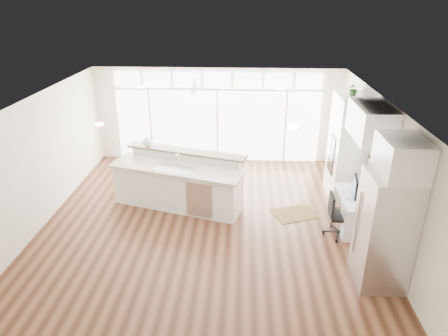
{
  "coord_description": "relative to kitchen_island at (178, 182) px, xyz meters",
  "views": [
    {
      "loc": [
        0.76,
        -7.08,
        4.59
      ],
      "look_at": [
        0.36,
        0.6,
        1.2
      ],
      "focal_mm": 32.0,
      "sensor_mm": 36.0,
      "label": 1
    }
  ],
  "objects": [
    {
      "name": "floor",
      "position": [
        0.73,
        -1.07,
        -0.62
      ],
      "size": [
        7.0,
        8.0,
        0.02
      ],
      "primitive_type": "cube",
      "color": "#3C1F12",
      "rests_on": "ground"
    },
    {
      "name": "ceiling",
      "position": [
        0.73,
        -1.07,
        2.09
      ],
      "size": [
        7.0,
        8.0,
        0.02
      ],
      "primitive_type": "cube",
      "color": "white",
      "rests_on": "wall_back"
    },
    {
      "name": "wall_back",
      "position": [
        0.73,
        2.93,
        0.74
      ],
      "size": [
        7.0,
        0.04,
        2.7
      ],
      "primitive_type": "cube",
      "color": "silver",
      "rests_on": "floor"
    },
    {
      "name": "wall_front",
      "position": [
        0.73,
        -5.07,
        0.74
      ],
      "size": [
        7.0,
        0.04,
        2.7
      ],
      "primitive_type": "cube",
      "color": "silver",
      "rests_on": "floor"
    },
    {
      "name": "wall_left",
      "position": [
        -2.77,
        -1.07,
        0.74
      ],
      "size": [
        0.04,
        8.0,
        2.7
      ],
      "primitive_type": "cube",
      "color": "silver",
      "rests_on": "floor"
    },
    {
      "name": "wall_right",
      "position": [
        4.23,
        -1.07,
        0.74
      ],
      "size": [
        0.04,
        8.0,
        2.7
      ],
      "primitive_type": "cube",
      "color": "silver",
      "rests_on": "floor"
    },
    {
      "name": "glass_wall",
      "position": [
        0.73,
        2.87,
        0.44
      ],
      "size": [
        5.8,
        0.06,
        2.08
      ],
      "primitive_type": "cube",
      "color": "white",
      "rests_on": "wall_back"
    },
    {
      "name": "transom_row",
      "position": [
        0.73,
        2.87,
        1.77
      ],
      "size": [
        5.9,
        0.06,
        0.4
      ],
      "primitive_type": "cube",
      "color": "white",
      "rests_on": "wall_back"
    },
    {
      "name": "desk_window",
      "position": [
        4.19,
        -0.77,
        0.94
      ],
      "size": [
        0.04,
        0.85,
        0.85
      ],
      "primitive_type": "cube",
      "color": "white",
      "rests_on": "wall_right"
    },
    {
      "name": "ceiling_fan",
      "position": [
        0.23,
        1.73,
        1.87
      ],
      "size": [
        1.16,
        1.16,
        0.32
      ],
      "primitive_type": "cube",
      "color": "white",
      "rests_on": "ceiling"
    },
    {
      "name": "recessed_lights",
      "position": [
        0.73,
        -0.87,
        2.07
      ],
      "size": [
        3.4,
        3.0,
        0.02
      ],
      "primitive_type": "cube",
      "color": "white",
      "rests_on": "ceiling"
    },
    {
      "name": "oven_cabinet",
      "position": [
        3.9,
        0.73,
        0.64
      ],
      "size": [
        0.64,
        1.2,
        2.5
      ],
      "primitive_type": "cube",
      "color": "white",
      "rests_on": "floor"
    },
    {
      "name": "desk_nook",
      "position": [
        3.86,
        -0.77,
        -0.23
      ],
      "size": [
        0.72,
        1.3,
        0.76
      ],
      "primitive_type": "cube",
      "color": "white",
      "rests_on": "floor"
    },
    {
      "name": "upper_cabinets",
      "position": [
        3.9,
        -0.77,
        1.74
      ],
      "size": [
        0.64,
        1.3,
        0.64
      ],
      "primitive_type": "cube",
      "color": "white",
      "rests_on": "wall_right"
    },
    {
      "name": "refrigerator",
      "position": [
        3.84,
        -2.42,
        0.39
      ],
      "size": [
        0.76,
        0.9,
        2.0
      ],
      "primitive_type": "cube",
      "color": "silver",
      "rests_on": "floor"
    },
    {
      "name": "fridge_cabinet",
      "position": [
        3.9,
        -2.42,
        1.69
      ],
      "size": [
        0.64,
        0.9,
        0.6
      ],
      "primitive_type": "cube",
      "color": "white",
      "rests_on": "wall_right"
    },
    {
      "name": "framed_photos",
      "position": [
        4.19,
        -0.15,
        0.79
      ],
      "size": [
        0.06,
        0.22,
        0.8
      ],
      "primitive_type": "cube",
      "color": "black",
      "rests_on": "wall_right"
    },
    {
      "name": "kitchen_island",
      "position": [
        0.0,
        0.0,
        0.0
      ],
      "size": [
        3.26,
        1.97,
        1.22
      ],
      "primitive_type": "cube",
      "rotation": [
        0.0,
        0.0,
        -0.29
      ],
      "color": "white",
      "rests_on": "floor"
    },
    {
      "name": "rug",
      "position": [
        2.67,
        -0.24,
        -0.6
      ],
      "size": [
        1.13,
        0.98,
        0.01
      ],
      "primitive_type": "cube",
      "rotation": [
        0.0,
        0.0,
        0.36
      ],
      "color": "#3C2A13",
      "rests_on": "floor"
    },
    {
      "name": "office_chair",
      "position": [
        3.49,
        -1.05,
        -0.15
      ],
      "size": [
        0.48,
        0.44,
        0.91
      ],
      "primitive_type": "cube",
      "rotation": [
        0.0,
        0.0,
        -0.01
      ],
      "color": "black",
      "rests_on": "floor"
    },
    {
      "name": "fishbowl",
      "position": [
        -0.8,
        0.65,
        0.72
      ],
      "size": [
        0.26,
        0.26,
        0.23
      ],
      "primitive_type": "sphere",
      "rotation": [
        0.0,
        0.0,
        -0.12
      ],
      "color": "white",
      "rests_on": "kitchen_island"
    },
    {
      "name": "monitor",
      "position": [
        3.78,
        -0.77,
        0.37
      ],
      "size": [
        0.18,
        0.53,
        0.43
      ],
      "primitive_type": "cube",
      "rotation": [
        0.0,
        0.0,
        -0.17
      ],
      "color": "black",
      "rests_on": "desk_nook"
    },
    {
      "name": "keyboard",
      "position": [
        3.61,
        -0.77,
        0.16
      ],
      "size": [
        0.16,
        0.36,
        0.02
      ],
      "primitive_type": "cube",
      "rotation": [
        0.0,
        0.0,
        0.07
      ],
      "color": "silver",
      "rests_on": "desk_nook"
    },
    {
      "name": "potted_plant",
      "position": [
        3.9,
        0.73,
        2.01
      ],
      "size": [
        0.26,
        0.29,
        0.23
      ],
      "primitive_type": "imported",
      "rotation": [
        0.0,
        0.0,
        0.0
      ],
      "color": "#265826",
      "rests_on": "oven_cabinet"
    }
  ]
}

